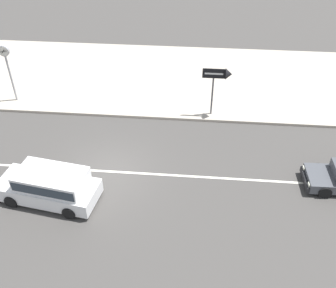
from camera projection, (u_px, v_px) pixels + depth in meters
ground_plane at (108, 171)px, 19.31m from camera, size 160.00×160.00×0.00m
lane_centre_stripe at (108, 171)px, 19.31m from camera, size 50.40×0.14×0.01m
kerb_strip at (138, 76)px, 26.95m from camera, size 68.00×10.00×0.15m
minivan_white_0 at (50, 185)px, 17.34m from camera, size 4.82×2.51×1.56m
street_clock at (6, 60)px, 22.77m from camera, size 0.64×0.22×3.56m
arrow_signboard at (224, 77)px, 21.57m from camera, size 1.62×0.62×2.95m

